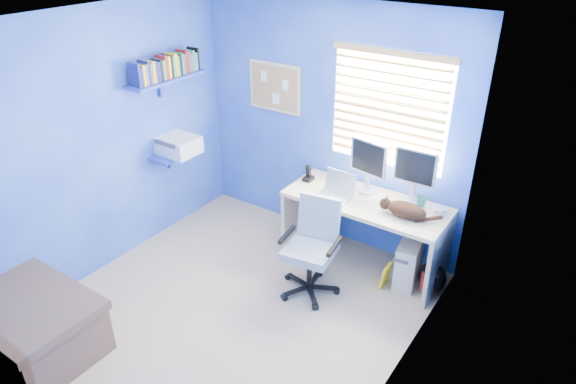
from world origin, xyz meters
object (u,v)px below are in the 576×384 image
Objects in this scene: laptop at (334,188)px; tower_pc at (409,261)px; office_chair at (312,259)px; desk at (364,233)px; cat at (406,210)px.

laptop is 1.01m from tower_pc.
office_chair reaches higher than tower_pc.
laptop is (-0.29, -0.13, 0.48)m from desk.
tower_pc is at bearing 0.18° from desk.
laptop reaches higher than desk.
laptop is 0.71m from office_chair.
office_chair is (-0.22, -0.63, -0.03)m from desk.
desk is 0.51m from tower_pc.
desk is 0.67m from office_chair.
tower_pc is 0.49× the size of office_chair.
desk is 4.78× the size of laptop.
office_chair is at bearing -143.78° from cat.
cat is (0.72, 0.06, -0.04)m from laptop.
tower_pc is (0.78, 0.13, -0.62)m from laptop.
office_chair reaches higher than cat.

